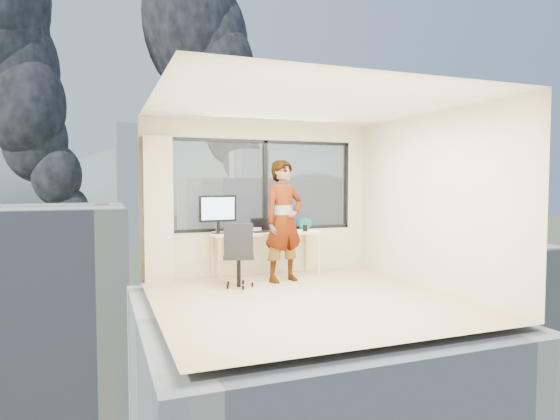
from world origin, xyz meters
name	(u,v)px	position (x,y,z in m)	size (l,w,h in m)	color
floor	(306,299)	(0.00, 0.00, 0.00)	(4.00, 4.00, 0.01)	tan
ceiling	(307,104)	(0.00, 0.00, 2.60)	(4.00, 4.00, 0.01)	white
wall_front	(392,211)	(0.00, -2.00, 1.30)	(4.00, 0.01, 2.60)	beige
wall_left	(152,205)	(-2.00, 0.00, 1.30)	(0.01, 4.00, 2.60)	beige
wall_right	(430,201)	(2.00, 0.00, 1.30)	(0.01, 4.00, 2.60)	beige
window_wall	(262,185)	(0.05, 2.00, 1.52)	(3.30, 0.16, 1.55)	black
curtain	(158,209)	(-1.72, 1.88, 1.15)	(0.45, 0.14, 2.30)	beige
desk	(266,254)	(0.00, 1.66, 0.38)	(1.80, 0.60, 0.75)	beige
chair	(239,254)	(-0.65, 1.04, 0.50)	(0.51, 0.51, 1.00)	black
person	(284,221)	(0.14, 1.19, 0.96)	(0.70, 0.46, 1.93)	#2D2D33
monitor	(218,214)	(-0.80, 1.73, 1.06)	(0.63, 0.13, 0.63)	black
game_console	(251,229)	(-0.20, 1.85, 0.79)	(0.29, 0.25, 0.07)	white
laptop	(262,226)	(-0.06, 1.66, 0.86)	(0.33, 0.34, 0.21)	black
cellphone	(265,232)	(-0.04, 1.59, 0.76)	(0.12, 0.05, 0.01)	black
pen_cup	(305,228)	(0.67, 1.56, 0.80)	(0.09, 0.09, 0.11)	black
handbag	(305,223)	(0.80, 1.87, 0.86)	(0.27, 0.14, 0.21)	#0C493E
exterior_ground	(111,246)	(0.00, 120.00, -14.00)	(400.00, 400.00, 0.04)	#515B3D
near_bldg_b	(261,261)	(12.00, 38.00, -6.00)	(14.00, 13.00, 16.00)	silver
near_bldg_c	(483,299)	(30.00, 28.00, -9.00)	(12.00, 10.00, 10.00)	beige
far_tower_b	(144,186)	(8.00, 120.00, 1.00)	(13.00, 13.00, 30.00)	silver
far_tower_c	(258,191)	(45.00, 140.00, -1.00)	(15.00, 15.00, 26.00)	silver
hill_b	(253,205)	(100.00, 320.00, -14.00)	(300.00, 220.00, 96.00)	slate
tree_b	(237,394)	(4.00, 18.00, -9.50)	(7.60, 7.60, 9.00)	#184918
tree_c	(343,281)	(22.00, 40.00, -9.00)	(8.40, 8.40, 10.00)	#184918
smoke_plume_a	(69,56)	(-10.00, 150.00, 39.00)	(40.00, 24.00, 90.00)	black
smoke_plume_b	(258,117)	(55.00, 170.00, 27.00)	(30.00, 18.00, 70.00)	black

